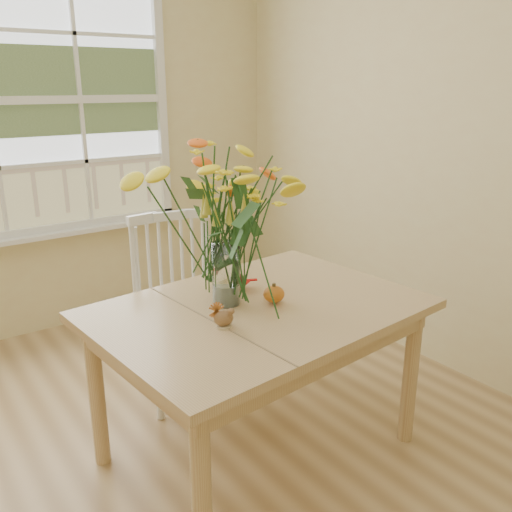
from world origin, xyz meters
TOP-DOWN VIEW (x-y plane):
  - dining_table at (0.60, 0.31)m, footprint 1.44×1.09m
  - windsor_chair at (0.58, 1.02)m, footprint 0.53×0.51m
  - flower_vase at (0.51, 0.41)m, footprint 0.57×0.57m
  - pumpkin at (0.68, 0.30)m, footprint 0.09×0.09m
  - turkey_figurine at (0.36, 0.21)m, footprint 0.09×0.08m
  - dark_gourd at (0.64, 0.53)m, footprint 0.12×0.08m

SIDE VIEW (x-z plane):
  - windsor_chair at x=0.58m, z-range 0.06..1.03m
  - dining_table at x=0.60m, z-range 0.28..1.01m
  - dark_gourd at x=0.64m, z-range 0.73..0.80m
  - pumpkin at x=0.68m, z-range 0.73..0.81m
  - turkey_figurine at x=0.36m, z-range 0.72..0.82m
  - flower_vase at x=0.51m, z-range 0.80..1.48m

